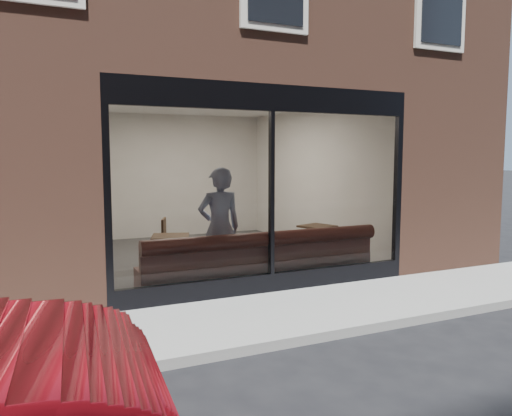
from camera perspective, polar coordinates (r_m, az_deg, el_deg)
name	(u,v)px	position (r m, az deg, el deg)	size (l,w,h in m)	color
ground	(347,334)	(6.26, 10.37, -14.01)	(120.00, 120.00, 0.00)	black
sidewalk_near	(305,310)	(7.05, 5.61, -11.57)	(40.00, 2.00, 0.01)	gray
kerb_near	(350,331)	(6.20, 10.65, -13.63)	(40.00, 0.10, 0.12)	gray
host_building_pier_left	(11,179)	(12.81, -26.20, 3.02)	(2.50, 12.00, 3.20)	brown
host_building_pier_right	(296,174)	(14.67, 4.58, 3.92)	(2.50, 12.00, 3.20)	brown
host_building_backfill	(146,172)	(16.17, -12.50, 3.99)	(5.00, 6.00, 3.20)	brown
cafe_floor	(209,256)	(10.59, -5.40, -5.52)	(6.00, 6.00, 0.00)	#2D2D30
cafe_ceiling	(207,103)	(10.43, -5.57, 11.81)	(6.00, 6.00, 0.00)	white
cafe_wall_back	(171,176)	(13.24, -9.74, 3.63)	(5.00, 5.00, 0.00)	silver
cafe_wall_left	(82,184)	(9.86, -19.30, 2.58)	(6.00, 6.00, 0.00)	silver
cafe_wall_right	(312,179)	(11.45, 6.39, 3.31)	(6.00, 6.00, 0.00)	silver
storefront_kick	(271,283)	(7.90, 1.75, -8.52)	(5.00, 0.10, 0.30)	black
storefront_header	(272,98)	(7.70, 1.82, 12.49)	(5.00, 0.10, 0.40)	black
storefront_mullion	(271,194)	(7.67, 1.78, 1.66)	(0.06, 0.10, 2.50)	black
storefront_glass	(272,194)	(7.64, 1.88, 1.64)	(4.80, 4.80, 0.00)	white
banquette	(260,273)	(8.23, 0.50, -7.38)	(4.00, 0.55, 0.45)	#3B1815
person	(219,228)	(8.03, -4.20, -2.30)	(0.71, 0.47, 1.95)	#8693B4
cafe_table_left	(170,237)	(8.73, -9.75, -3.25)	(0.63, 0.63, 0.04)	#302012
cafe_table_right	(317,226)	(9.92, 7.01, -2.10)	(0.59, 0.59, 0.04)	#302012
cafe_chair_left	(154,255)	(9.72, -11.55, -5.34)	(0.46, 0.46, 0.04)	#302012
wall_poster	(92,194)	(8.63, -18.24, 1.56)	(0.02, 0.67, 0.89)	white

